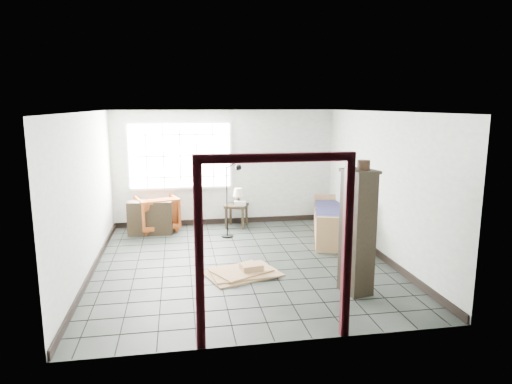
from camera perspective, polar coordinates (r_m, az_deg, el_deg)
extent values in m
plane|color=black|center=(8.05, -1.74, -8.85)|extent=(5.50, 5.50, 0.00)
cube|color=#A2A8A2|center=(10.40, -3.90, 3.03)|extent=(5.00, 0.02, 2.60)
cube|color=#A2A8A2|center=(5.07, 2.54, -5.34)|extent=(5.00, 0.02, 2.60)
cube|color=#A2A8A2|center=(7.77, -20.37, -0.30)|extent=(0.02, 5.50, 2.60)
cube|color=#A2A8A2|center=(8.42, 15.31, 0.81)|extent=(0.02, 5.50, 2.60)
cube|color=white|center=(7.58, -1.86, 10.01)|extent=(5.00, 5.50, 0.02)
cube|color=black|center=(10.62, -3.80, -3.62)|extent=(4.95, 0.03, 0.12)
cube|color=black|center=(8.09, -19.65, -8.94)|extent=(0.03, 5.45, 0.12)
cube|color=black|center=(8.70, 14.78, -7.26)|extent=(0.03, 5.45, 0.12)
cube|color=silver|center=(10.27, -9.47, 4.50)|extent=(2.32, 0.06, 1.52)
cube|color=white|center=(10.23, -9.47, 4.47)|extent=(2.20, 0.02, 1.40)
cube|color=#3B0D13|center=(5.09, -7.11, -8.30)|extent=(0.10, 0.08, 2.10)
cube|color=#3B0D13|center=(5.42, 11.28, -7.21)|extent=(0.10, 0.08, 2.10)
cube|color=#3B0D13|center=(4.95, 2.50, 4.32)|extent=(1.80, 0.08, 0.10)
cube|color=#9B6A46|center=(9.68, 9.90, -4.39)|extent=(1.41, 2.28, 0.38)
cube|color=#9B6A46|center=(8.59, 10.38, -5.35)|extent=(0.84, 0.30, 0.68)
cube|color=#9B6A46|center=(10.71, 9.57, -2.09)|extent=(0.84, 0.30, 0.68)
cube|color=#9B6A46|center=(9.62, 12.26, -2.16)|extent=(0.67, 2.07, 0.75)
cube|color=#1D183D|center=(8.93, 10.09, -3.86)|extent=(0.93, 0.87, 0.17)
cube|color=#1D183D|center=(8.90, 12.13, -2.29)|extent=(0.33, 0.70, 0.55)
cube|color=#1D183D|center=(9.61, 9.83, -2.80)|extent=(0.93, 0.87, 0.17)
cube|color=#1D183D|center=(9.58, 11.72, -1.34)|extent=(0.33, 0.70, 0.55)
cube|color=#1D183D|center=(10.30, 9.59, -1.88)|extent=(0.93, 0.87, 0.17)
cube|color=#1D183D|center=(10.27, 11.36, -0.52)|extent=(0.33, 0.70, 0.55)
imported|color=maroon|center=(10.18, -12.29, -2.39)|extent=(1.01, 0.98, 0.85)
cube|color=black|center=(10.23, -2.46, -1.72)|extent=(0.61, 0.61, 0.06)
cube|color=black|center=(10.16, -3.74, -3.29)|extent=(0.06, 0.06, 0.47)
cube|color=black|center=(10.06, -1.68, -3.40)|extent=(0.06, 0.06, 0.47)
cube|color=black|center=(10.51, -3.19, -2.80)|extent=(0.06, 0.06, 0.47)
cube|color=black|center=(10.42, -1.19, -2.90)|extent=(0.06, 0.06, 0.47)
cylinder|color=black|center=(10.23, -2.24, -1.18)|extent=(0.09, 0.09, 0.13)
cylinder|color=black|center=(10.21, -2.24, -0.59)|extent=(0.02, 0.02, 0.09)
cone|color=beige|center=(10.19, -2.24, -0.04)|extent=(0.24, 0.24, 0.18)
cube|color=silver|center=(10.15, -2.04, -1.38)|extent=(0.27, 0.22, 0.09)
cylinder|color=black|center=(10.15, -2.75, -1.39)|extent=(0.02, 0.06, 0.05)
cylinder|color=black|center=(9.58, -3.60, -5.52)|extent=(0.32, 0.32, 0.03)
cylinder|color=black|center=(9.40, -3.65, -1.21)|extent=(0.03, 0.03, 1.46)
cylinder|color=black|center=(9.29, -2.96, 3.47)|extent=(0.23, 0.12, 0.13)
sphere|color=black|center=(9.31, -2.22, 3.09)|extent=(0.17, 0.17, 0.13)
cube|color=black|center=(9.93, -13.07, -3.13)|extent=(0.94, 0.41, 0.72)
cube|color=black|center=(9.93, -13.07, -3.08)|extent=(0.88, 0.35, 0.03)
cube|color=black|center=(6.74, 12.55, -5.02)|extent=(0.43, 0.51, 1.80)
cube|color=black|center=(6.55, 12.87, 2.56)|extent=(0.48, 0.57, 0.04)
cylinder|color=black|center=(6.54, 13.31, 3.31)|extent=(0.19, 0.19, 0.13)
cube|color=brown|center=(9.08, 11.39, -6.67)|extent=(0.55, 0.46, 0.02)
cube|color=black|center=(8.98, 9.87, -5.75)|extent=(0.07, 0.40, 0.34)
cube|color=brown|center=(9.10, 12.97, -5.64)|extent=(0.07, 0.40, 0.34)
cube|color=brown|center=(8.85, 11.75, -6.06)|extent=(0.50, 0.08, 0.34)
cube|color=brown|center=(9.22, 11.13, -5.35)|extent=(0.50, 0.08, 0.34)
cube|color=brown|center=(8.90, 9.48, -4.34)|extent=(0.24, 0.42, 0.14)
cube|color=brown|center=(9.06, 13.46, -4.23)|extent=(0.24, 0.42, 0.14)
cube|color=brown|center=(7.53, -1.74, -10.15)|extent=(1.35, 1.14, 0.02)
cube|color=brown|center=(7.53, -1.74, -9.98)|extent=(1.09, 0.88, 0.02)
cube|color=brown|center=(7.52, -1.75, -9.81)|extent=(1.05, 0.95, 0.02)
cube|color=brown|center=(7.51, -0.59, -9.34)|extent=(0.37, 0.32, 0.10)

